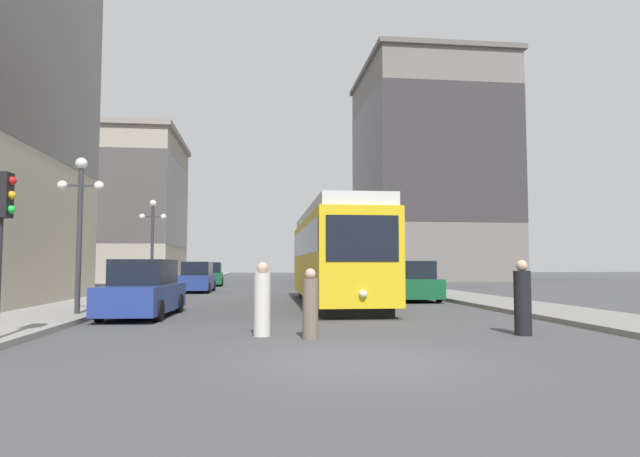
{
  "coord_description": "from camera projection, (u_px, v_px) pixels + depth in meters",
  "views": [
    {
      "loc": [
        -1.75,
        -9.37,
        1.67
      ],
      "look_at": [
        0.43,
        9.44,
        2.92
      ],
      "focal_mm": 30.34,
      "sensor_mm": 36.0,
      "label": 1
    }
  ],
  "objects": [
    {
      "name": "building_left_corner",
      "position": [
        115.0,
        206.0,
        54.02
      ],
      "size": [
        13.0,
        14.83,
        14.55
      ],
      "color": "#A89E8E",
      "rests_on": "ground"
    },
    {
      "name": "parked_car_right_far",
      "position": [
        412.0,
        282.0,
        25.01
      ],
      "size": [
        1.99,
        4.64,
        1.82
      ],
      "rotation": [
        0.0,
        0.0,
        3.11
      ],
      "color": "black",
      "rests_on": "ground"
    },
    {
      "name": "transit_bus",
      "position": [
        340.0,
        261.0,
        42.45
      ],
      "size": [
        2.72,
        11.93,
        3.45
      ],
      "rotation": [
        0.0,
        0.0,
        0.01
      ],
      "color": "black",
      "rests_on": "ground"
    },
    {
      "name": "lamp_post_left_near",
      "position": [
        80.0,
        209.0,
        16.84
      ],
      "size": [
        1.41,
        0.36,
        4.86
      ],
      "color": "#333338",
      "rests_on": "sidewalk_left"
    },
    {
      "name": "pedestrian_on_sidewalk",
      "position": [
        262.0,
        302.0,
        12.59
      ],
      "size": [
        0.38,
        0.38,
        1.72
      ],
      "rotation": [
        0.0,
        0.0,
        5.2
      ],
      "color": "beige",
      "rests_on": "ground"
    },
    {
      "name": "streetcar",
      "position": [
        335.0,
        254.0,
        22.4
      ],
      "size": [
        2.76,
        12.9,
        3.89
      ],
      "rotation": [
        0.0,
        0.0,
        -0.01
      ],
      "color": "black",
      "rests_on": "ground"
    },
    {
      "name": "sidewalk_right",
      "position": [
        366.0,
        282.0,
        49.98
      ],
      "size": [
        3.11,
        120.0,
        0.15
      ],
      "primitive_type": "cube",
      "color": "gray",
      "rests_on": "ground"
    },
    {
      "name": "parked_car_left_near",
      "position": [
        197.0,
        278.0,
        32.58
      ],
      "size": [
        1.97,
        4.71,
        1.82
      ],
      "rotation": [
        0.0,
        0.0,
        -0.02
      ],
      "color": "black",
      "rests_on": "ground"
    },
    {
      "name": "sidewalk_left",
      "position": [
        184.0,
        282.0,
        48.09
      ],
      "size": [
        3.11,
        120.0,
        0.15
      ],
      "primitive_type": "cube",
      "color": "gray",
      "rests_on": "ground"
    },
    {
      "name": "parked_car_left_far",
      "position": [
        144.0,
        290.0,
        17.25
      ],
      "size": [
        2.08,
        4.85,
        1.82
      ],
      "rotation": [
        0.0,
        0.0,
        -0.05
      ],
      "color": "black",
      "rests_on": "ground"
    },
    {
      "name": "building_right_corner",
      "position": [
        429.0,
        171.0,
        58.91
      ],
      "size": [
        14.64,
        16.73,
        23.03
      ],
      "color": "slate",
      "rests_on": "ground"
    },
    {
      "name": "pedestrian_crossing_far",
      "position": [
        523.0,
        300.0,
        12.76
      ],
      "size": [
        0.4,
        0.4,
        1.77
      ],
      "rotation": [
        0.0,
        0.0,
        5.26
      ],
      "color": "black",
      "rests_on": "ground"
    },
    {
      "name": "parked_car_left_mid",
      "position": [
        211.0,
        275.0,
        42.09
      ],
      "size": [
        2.02,
        4.55,
        1.82
      ],
      "rotation": [
        0.0,
        0.0,
        0.04
      ],
      "color": "black",
      "rests_on": "ground"
    },
    {
      "name": "lamp_post_left_far",
      "position": [
        153.0,
        231.0,
        28.46
      ],
      "size": [
        1.41,
        0.36,
        4.92
      ],
      "color": "#333338",
      "rests_on": "sidewalk_left"
    },
    {
      "name": "ground_plane",
      "position": [
        358.0,
        360.0,
        9.38
      ],
      "size": [
        200.0,
        200.0,
        0.0
      ],
      "primitive_type": "plane",
      "color": "#424244"
    },
    {
      "name": "pedestrian_crossing_near",
      "position": [
        310.0,
        306.0,
        12.12
      ],
      "size": [
        0.35,
        0.35,
        1.57
      ],
      "rotation": [
        0.0,
        0.0,
        0.22
      ],
      "color": "#6B5B4C",
      "rests_on": "ground"
    },
    {
      "name": "traffic_light_near_left",
      "position": [
        2.0,
        210.0,
        11.22
      ],
      "size": [
        0.47,
        0.36,
        3.43
      ],
      "color": "#232328",
      "rests_on": "sidewalk_left"
    }
  ]
}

